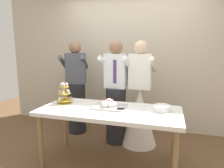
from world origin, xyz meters
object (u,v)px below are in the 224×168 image
(dessert_table, at_px, (109,115))
(person_guest, at_px, (76,93))
(plate_stack, at_px, (162,108))
(cupcake_stand, at_px, (65,94))
(person_bride, at_px, (139,109))
(main_cake_tray, at_px, (109,105))
(person_groom, at_px, (116,98))

(dessert_table, height_order, person_guest, person_guest)
(dessert_table, distance_m, plate_stack, 0.67)
(cupcake_stand, bearing_deg, person_bride, 32.25)
(dessert_table, distance_m, person_bride, 0.77)
(dessert_table, bearing_deg, person_bride, 68.08)
(main_cake_tray, distance_m, plate_stack, 0.67)
(dessert_table, distance_m, cupcake_stand, 0.72)
(dessert_table, height_order, person_groom, person_groom)
(main_cake_tray, xyz_separation_m, plate_stack, (0.67, 0.06, -0.00))
(dessert_table, bearing_deg, person_guest, 135.59)
(dessert_table, xyz_separation_m, main_cake_tray, (-0.02, 0.05, 0.11))
(dessert_table, bearing_deg, plate_stack, 9.21)
(cupcake_stand, height_order, plate_stack, cupcake_stand)
(cupcake_stand, height_order, person_bride, person_bride)
(main_cake_tray, bearing_deg, person_bride, 65.44)
(main_cake_tray, xyz_separation_m, person_bride, (0.30, 0.66, -0.23))
(cupcake_stand, distance_m, plate_stack, 1.34)
(cupcake_stand, distance_m, person_guest, 0.82)
(main_cake_tray, height_order, person_guest, person_guest)
(person_bride, bearing_deg, cupcake_stand, -147.75)
(cupcake_stand, distance_m, person_bride, 1.20)
(plate_stack, xyz_separation_m, person_groom, (-0.74, 0.57, -0.07))
(cupcake_stand, distance_m, person_groom, 0.85)
(plate_stack, height_order, person_guest, person_guest)
(main_cake_tray, relative_size, person_guest, 0.26)
(plate_stack, relative_size, person_guest, 0.12)
(person_guest, bearing_deg, plate_stack, -26.47)
(dessert_table, distance_m, main_cake_tray, 0.12)
(dessert_table, height_order, person_bride, person_bride)
(person_bride, bearing_deg, main_cake_tray, -114.56)
(dessert_table, bearing_deg, main_cake_tray, 109.21)
(cupcake_stand, relative_size, main_cake_tray, 0.70)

